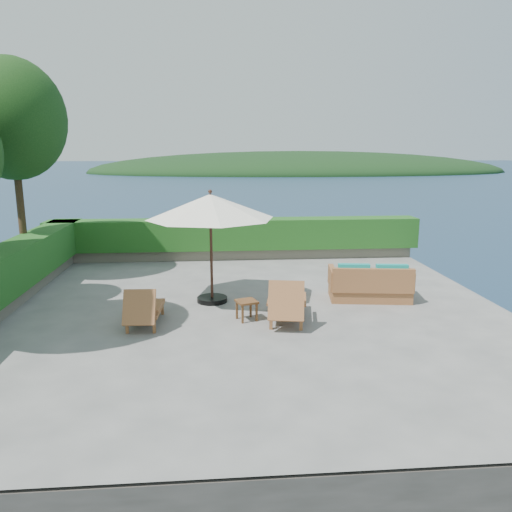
{
  "coord_description": "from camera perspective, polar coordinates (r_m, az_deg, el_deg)",
  "views": [
    {
      "loc": [
        -0.69,
        -10.98,
        3.62
      ],
      "look_at": [
        0.3,
        0.8,
        1.1
      ],
      "focal_mm": 35.0,
      "sensor_mm": 36.0,
      "label": 1
    }
  ],
  "objects": [
    {
      "name": "offshore_island",
      "position": [
        153.29,
        4.93,
        9.53
      ],
      "size": [
        126.0,
        57.6,
        12.6
      ],
      "primitive_type": "ellipsoid",
      "color": "black",
      "rests_on": "ocean"
    },
    {
      "name": "ground",
      "position": [
        11.58,
        -1.16,
        -6.18
      ],
      "size": [
        12.0,
        12.0,
        0.0
      ],
      "primitive_type": "plane",
      "color": "gray",
      "rests_on": "ground"
    },
    {
      "name": "side_table",
      "position": [
        10.8,
        -1.08,
        -5.5
      ],
      "size": [
        0.53,
        0.53,
        0.44
      ],
      "rotation": [
        0.0,
        0.0,
        0.33
      ],
      "color": "brown",
      "rests_on": "ground"
    },
    {
      "name": "planter_wall_far",
      "position": [
        16.94,
        -2.37,
        0.32
      ],
      "size": [
        12.0,
        0.6,
        0.36
      ],
      "primitive_type": "cube",
      "color": "slate",
      "rests_on": "ground"
    },
    {
      "name": "tree_far",
      "position": [
        15.16,
        -26.11,
        13.82
      ],
      "size": [
        2.8,
        2.8,
        6.03
      ],
      "color": "#49341C",
      "rests_on": "ground"
    },
    {
      "name": "lounge_left",
      "position": [
        10.72,
        -12.69,
        -5.89
      ],
      "size": [
        0.75,
        1.58,
        0.9
      ],
      "rotation": [
        0.0,
        0.0,
        -0.04
      ],
      "color": "#996137",
      "rests_on": "ground"
    },
    {
      "name": "foundation",
      "position": [
        12.15,
        -1.12,
        -13.14
      ],
      "size": [
        12.0,
        12.0,
        3.0
      ],
      "primitive_type": "cube",
      "color": "#5F554B",
      "rests_on": "ocean"
    },
    {
      "name": "ocean",
      "position": [
        12.84,
        -1.1,
        -19.01
      ],
      "size": [
        600.0,
        600.0,
        0.0
      ],
      "primitive_type": "plane",
      "color": "#162B46",
      "rests_on": "ground"
    },
    {
      "name": "lounge_right",
      "position": [
        10.71,
        3.54,
        -5.33
      ],
      "size": [
        1.02,
        1.87,
        1.02
      ],
      "rotation": [
        0.0,
        0.0,
        -0.17
      ],
      "color": "#996137",
      "rests_on": "ground"
    },
    {
      "name": "wicker_loveseat",
      "position": [
        12.56,
        12.89,
        -3.26
      ],
      "size": [
        2.08,
        1.26,
        0.96
      ],
      "rotation": [
        0.0,
        0.0,
        -0.14
      ],
      "color": "#996137",
      "rests_on": "ground"
    },
    {
      "name": "hedge_far",
      "position": [
        16.82,
        -2.39,
        2.55
      ],
      "size": [
        12.4,
        0.9,
        1.0
      ],
      "primitive_type": "cube",
      "color": "#1F4C15",
      "rests_on": "planter_wall_far"
    },
    {
      "name": "patio_umbrella",
      "position": [
        11.77,
        -5.23,
        5.53
      ],
      "size": [
        3.45,
        3.45,
        2.72
      ],
      "rotation": [
        0.0,
        0.0,
        0.15
      ],
      "color": "black",
      "rests_on": "ground"
    }
  ]
}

